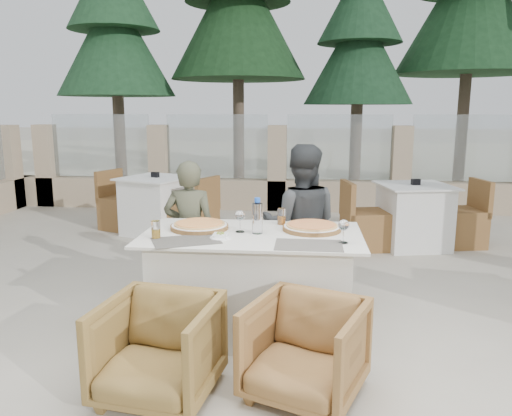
# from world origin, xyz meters

# --- Properties ---
(ground) EXTENTS (80.00, 80.00, 0.00)m
(ground) POSITION_xyz_m (0.00, 0.00, 0.00)
(ground) COLOR #B8B09D
(ground) RESTS_ON ground
(sand_patch) EXTENTS (30.00, 16.00, 0.01)m
(sand_patch) POSITION_xyz_m (0.00, 14.00, 0.01)
(sand_patch) COLOR beige
(sand_patch) RESTS_ON ground
(perimeter_wall_far) EXTENTS (10.00, 0.34, 1.60)m
(perimeter_wall_far) POSITION_xyz_m (0.00, 4.80, 0.80)
(perimeter_wall_far) COLOR tan
(perimeter_wall_far) RESTS_ON ground
(pine_far_left) EXTENTS (2.42, 2.42, 5.50)m
(pine_far_left) POSITION_xyz_m (-3.50, 7.00, 2.75)
(pine_far_left) COLOR #1E4727
(pine_far_left) RESTS_ON ground
(pine_mid_left) EXTENTS (2.86, 2.86, 6.50)m
(pine_mid_left) POSITION_xyz_m (-1.00, 7.50, 3.25)
(pine_mid_left) COLOR #183A1B
(pine_mid_left) RESTS_ON ground
(pine_centre) EXTENTS (2.20, 2.20, 5.00)m
(pine_centre) POSITION_xyz_m (1.50, 7.20, 2.50)
(pine_centre) COLOR #1B4024
(pine_centre) RESTS_ON ground
(pine_mid_right) EXTENTS (2.99, 2.99, 6.80)m
(pine_mid_right) POSITION_xyz_m (3.80, 7.80, 3.40)
(pine_mid_right) COLOR #1B4121
(pine_mid_right) RESTS_ON ground
(dining_table) EXTENTS (1.60, 0.90, 0.77)m
(dining_table) POSITION_xyz_m (0.08, 0.10, 0.39)
(dining_table) COLOR silver
(dining_table) RESTS_ON ground
(placemat_near_left) EXTENTS (0.53, 0.46, 0.00)m
(placemat_near_left) POSITION_xyz_m (-0.35, -0.16, 0.77)
(placemat_near_left) COLOR #534F47
(placemat_near_left) RESTS_ON dining_table
(placemat_near_right) EXTENTS (0.45, 0.30, 0.00)m
(placemat_near_right) POSITION_xyz_m (0.50, -0.18, 0.77)
(placemat_near_right) COLOR #635E55
(placemat_near_right) RESTS_ON dining_table
(pizza_left) EXTENTS (0.54, 0.54, 0.06)m
(pizza_left) POSITION_xyz_m (-0.33, 0.20, 0.80)
(pizza_left) COLOR orange
(pizza_left) RESTS_ON dining_table
(pizza_right) EXTENTS (0.58, 0.58, 0.06)m
(pizza_right) POSITION_xyz_m (0.52, 0.24, 0.80)
(pizza_right) COLOR #D3451C
(pizza_right) RESTS_ON dining_table
(water_bottle) EXTENTS (0.09, 0.09, 0.26)m
(water_bottle) POSITION_xyz_m (0.12, 0.10, 0.90)
(water_bottle) COLOR #BEDEF9
(water_bottle) RESTS_ON dining_table
(wine_glass_centre) EXTENTS (0.08, 0.08, 0.18)m
(wine_glass_centre) POSITION_xyz_m (-0.01, 0.13, 0.86)
(wine_glass_centre) COLOR white
(wine_glass_centre) RESTS_ON dining_table
(wine_glass_corner) EXTENTS (0.10, 0.10, 0.18)m
(wine_glass_corner) POSITION_xyz_m (0.73, -0.11, 0.86)
(wine_glass_corner) COLOR white
(wine_glass_corner) RESTS_ON dining_table
(beer_glass_left) EXTENTS (0.08, 0.08, 0.13)m
(beer_glass_left) POSITION_xyz_m (-0.57, -0.11, 0.83)
(beer_glass_left) COLOR gold
(beer_glass_left) RESTS_ON dining_table
(beer_glass_right) EXTENTS (0.08, 0.08, 0.13)m
(beer_glass_right) POSITION_xyz_m (0.28, 0.41, 0.83)
(beer_glass_right) COLOR #C66F1C
(beer_glass_right) RESTS_ON dining_table
(olive_dish) EXTENTS (0.12, 0.12, 0.04)m
(olive_dish) POSITION_xyz_m (-0.12, -0.06, 0.79)
(olive_dish) COLOR white
(olive_dish) RESTS_ON dining_table
(armchair_far_left) EXTENTS (0.62, 0.64, 0.57)m
(armchair_far_left) POSITION_xyz_m (-0.42, 0.67, 0.29)
(armchair_far_left) COLOR olive
(armchair_far_left) RESTS_ON ground
(armchair_far_right) EXTENTS (0.63, 0.65, 0.56)m
(armchair_far_right) POSITION_xyz_m (0.38, 0.76, 0.28)
(armchair_far_right) COLOR brown
(armchair_far_right) RESTS_ON ground
(armchair_near_left) EXTENTS (0.73, 0.74, 0.60)m
(armchair_near_left) POSITION_xyz_m (-0.36, -0.82, 0.30)
(armchair_near_left) COLOR olive
(armchair_near_left) RESTS_ON ground
(armchair_near_right) EXTENTS (0.81, 0.82, 0.58)m
(armchair_near_right) POSITION_xyz_m (0.48, -0.73, 0.29)
(armchair_near_right) COLOR olive
(armchair_near_right) RESTS_ON ground
(diner_left) EXTENTS (0.46, 0.30, 1.24)m
(diner_left) POSITION_xyz_m (-0.51, 0.66, 0.62)
(diner_left) COLOR #484A36
(diner_left) RESTS_ON ground
(diner_right) EXTENTS (0.68, 0.53, 1.38)m
(diner_right) POSITION_xyz_m (0.43, 0.72, 0.69)
(diner_right) COLOR #36393B
(diner_right) RESTS_ON ground
(bg_table_a) EXTENTS (1.83, 1.38, 0.77)m
(bg_table_a) POSITION_xyz_m (-1.52, 2.99, 0.39)
(bg_table_a) COLOR white
(bg_table_a) RESTS_ON ground
(bg_table_b) EXTENTS (1.77, 1.12, 0.77)m
(bg_table_b) POSITION_xyz_m (1.78, 2.65, 0.39)
(bg_table_b) COLOR silver
(bg_table_b) RESTS_ON ground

